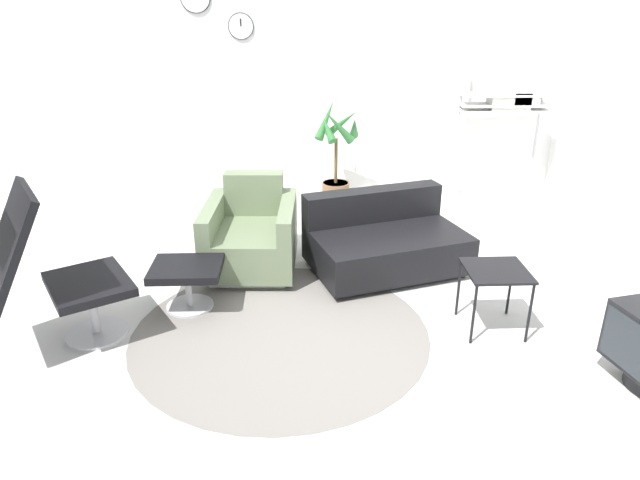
# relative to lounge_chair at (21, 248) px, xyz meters

# --- Properties ---
(ground_plane) EXTENTS (12.00, 12.00, 0.00)m
(ground_plane) POSITION_rel_lounge_chair_xyz_m (1.80, 0.54, -0.76)
(ground_plane) COLOR silver
(wall_back) EXTENTS (12.00, 0.09, 2.80)m
(wall_back) POSITION_rel_lounge_chair_xyz_m (1.80, 3.31, 0.64)
(wall_back) COLOR white
(wall_back) RESTS_ON ground_plane
(round_rug) EXTENTS (2.13, 2.13, 0.01)m
(round_rug) POSITION_rel_lounge_chair_xyz_m (1.61, 0.15, -0.76)
(round_rug) COLOR slate
(round_rug) RESTS_ON ground_plane
(lounge_chair) EXTENTS (1.14, 1.01, 1.24)m
(lounge_chair) POSITION_rel_lounge_chair_xyz_m (0.00, 0.00, 0.00)
(lounge_chair) COLOR #BCBCC1
(lounge_chair) RESTS_ON ground_plane
(ottoman) EXTENTS (0.53, 0.45, 0.36)m
(ottoman) POSITION_rel_lounge_chair_xyz_m (0.90, 0.55, -0.49)
(ottoman) COLOR #BCBCC1
(ottoman) RESTS_ON ground_plane
(armchair_red) EXTENTS (0.81, 0.95, 0.78)m
(armchair_red) POSITION_rel_lounge_chair_xyz_m (1.34, 1.25, -0.48)
(armchair_red) COLOR silver
(armchair_red) RESTS_ON ground_plane
(couch_low) EXTENTS (1.48, 1.19, 0.65)m
(couch_low) POSITION_rel_lounge_chair_xyz_m (2.50, 1.19, -0.52)
(couch_low) COLOR black
(couch_low) RESTS_ON ground_plane
(side_table) EXTENTS (0.43, 0.43, 0.47)m
(side_table) POSITION_rel_lounge_chair_xyz_m (3.13, 0.16, -0.34)
(side_table) COLOR black
(side_table) RESTS_ON ground_plane
(potted_plant) EXTENTS (0.53, 0.53, 1.20)m
(potted_plant) POSITION_rel_lounge_chair_xyz_m (2.19, 2.80, -0.28)
(potted_plant) COLOR brown
(potted_plant) RESTS_ON ground_plane
(shelf_unit) EXTENTS (0.99, 0.28, 1.69)m
(shelf_unit) POSITION_rel_lounge_chair_xyz_m (4.14, 3.01, 0.39)
(shelf_unit) COLOR #BCBCC1
(shelf_unit) RESTS_ON ground_plane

